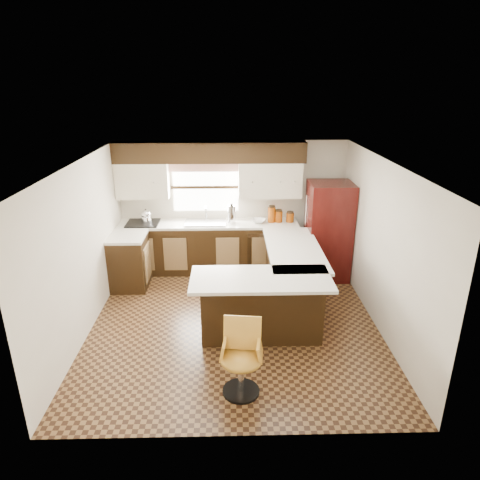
{
  "coord_description": "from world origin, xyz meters",
  "views": [
    {
      "loc": [
        -0.05,
        -5.59,
        3.43
      ],
      "look_at": [
        0.1,
        0.45,
        1.15
      ],
      "focal_mm": 32.0,
      "sensor_mm": 36.0,
      "label": 1
    }
  ],
  "objects_px": {
    "refrigerator": "(328,231)",
    "bar_chair": "(241,360)",
    "peninsula_return": "(261,307)",
    "peninsula_long": "(289,276)"
  },
  "relations": [
    {
      "from": "refrigerator",
      "to": "bar_chair",
      "type": "relative_size",
      "value": 1.97
    },
    {
      "from": "refrigerator",
      "to": "bar_chair",
      "type": "xyz_separation_m",
      "value": [
        -1.64,
        -3.12,
        -0.43
      ]
    },
    {
      "from": "peninsula_return",
      "to": "bar_chair",
      "type": "xyz_separation_m",
      "value": [
        -0.32,
        -1.2,
        -0.0
      ]
    },
    {
      "from": "peninsula_long",
      "to": "bar_chair",
      "type": "relative_size",
      "value": 2.19
    },
    {
      "from": "peninsula_long",
      "to": "refrigerator",
      "type": "height_order",
      "value": "refrigerator"
    },
    {
      "from": "refrigerator",
      "to": "peninsula_return",
      "type": "bearing_deg",
      "value": -124.56
    },
    {
      "from": "peninsula_return",
      "to": "bar_chair",
      "type": "bearing_deg",
      "value": -104.76
    },
    {
      "from": "peninsula_return",
      "to": "bar_chair",
      "type": "distance_m",
      "value": 1.24
    },
    {
      "from": "peninsula_long",
      "to": "refrigerator",
      "type": "distance_m",
      "value": 1.32
    },
    {
      "from": "peninsula_long",
      "to": "bar_chair",
      "type": "bearing_deg",
      "value": -111.16
    }
  ]
}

